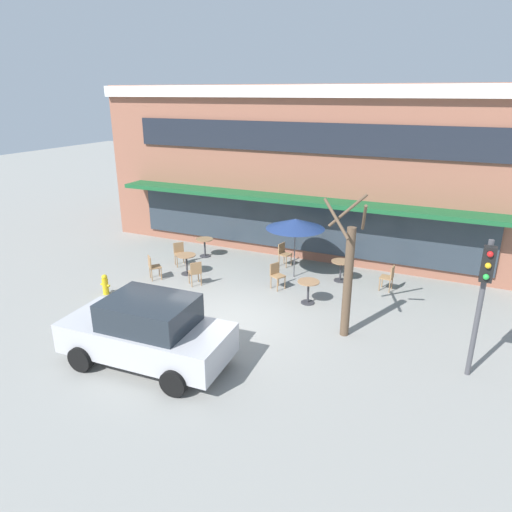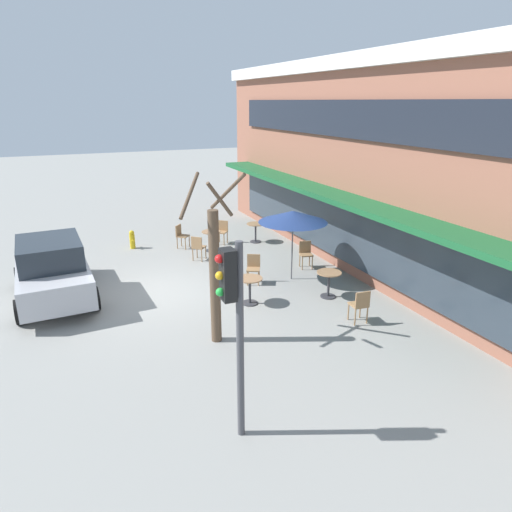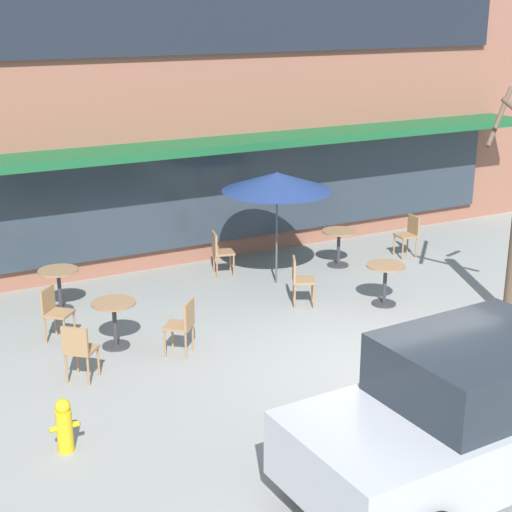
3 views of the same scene
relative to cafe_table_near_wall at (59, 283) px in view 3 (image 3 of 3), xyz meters
name	(u,v)px [view 3 (image 3 of 3)]	position (x,y,z in m)	size (l,w,h in m)	color
ground_plane	(376,372)	(3.53, -4.62, -0.52)	(80.00, 80.00, 0.00)	gray
building_facade	(140,84)	(3.53, 5.34, 2.83)	(18.00, 9.10, 6.69)	#935B47
cafe_table_near_wall	(59,283)	(0.00, 0.00, 0.00)	(0.70, 0.70, 0.76)	#333338
cafe_table_streetside	(114,317)	(0.38, -1.96, 0.00)	(0.70, 0.70, 0.76)	#333338
cafe_table_by_tree	(385,278)	(5.28, -2.45, 0.00)	(0.70, 0.70, 0.76)	#333338
cafe_table_mid_patio	(339,242)	(5.75, -0.22, 0.00)	(0.70, 0.70, 0.76)	#333338
patio_umbrella_green_folded	(277,182)	(4.10, -0.54, 1.51)	(2.10, 2.10, 2.20)	#4C4C51
cafe_chair_0	(409,233)	(7.45, -0.37, 0.01)	(0.43, 0.43, 0.89)	#9E754C
cafe_chair_1	(300,277)	(3.90, -1.76, 0.01)	(0.54, 0.54, 0.89)	#9E754C
cafe_chair_2	(183,323)	(1.24, -2.72, 0.01)	(0.56, 0.56, 0.89)	#9E754C
cafe_chair_3	(54,310)	(-0.39, -1.26, 0.01)	(0.57, 0.57, 0.89)	#9E754C
cafe_chair_4	(79,348)	(-0.44, -2.89, 0.01)	(0.56, 0.56, 0.89)	#9E754C
cafe_chair_5	(220,250)	(3.32, 0.39, 0.01)	(0.49, 0.49, 0.89)	#9E754C
parked_sedan	(470,413)	(2.77, -7.38, 0.36)	(4.28, 2.18, 1.76)	#B7B7BC
fire_hydrant	(64,425)	(-1.11, -4.62, -0.16)	(0.36, 0.20, 0.71)	gold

